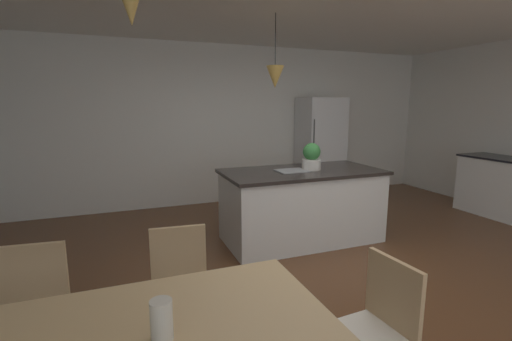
# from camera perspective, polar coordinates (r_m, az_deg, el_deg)

# --- Properties ---
(ground_plane) EXTENTS (10.00, 8.40, 0.04)m
(ground_plane) POSITION_cam_1_polar(r_m,az_deg,el_deg) (3.70, 10.46, -17.31)
(ground_plane) COLOR brown
(wall_back_kitchen) EXTENTS (10.00, 0.12, 2.70)m
(wall_back_kitchen) POSITION_cam_1_polar(r_m,az_deg,el_deg) (6.30, -4.85, 7.24)
(wall_back_kitchen) COLOR white
(wall_back_kitchen) RESTS_ON ground_plane
(chair_kitchen_end) EXTENTS (0.43, 0.43, 0.87)m
(chair_kitchen_end) POSITION_cam_1_polar(r_m,az_deg,el_deg) (2.22, 18.20, -23.35)
(chair_kitchen_end) COLOR tan
(chair_kitchen_end) RESTS_ON ground_plane
(chair_far_left) EXTENTS (0.44, 0.44, 0.87)m
(chair_far_left) POSITION_cam_1_polar(r_m,az_deg,el_deg) (2.61, -32.45, -19.11)
(chair_far_left) COLOR tan
(chair_far_left) RESTS_ON ground_plane
(chair_far_right) EXTENTS (0.44, 0.44, 0.87)m
(chair_far_right) POSITION_cam_1_polar(r_m,az_deg,el_deg) (2.57, -11.93, -18.08)
(chair_far_right) COLOR tan
(chair_far_right) RESTS_ON ground_plane
(kitchen_island) EXTENTS (1.97, 0.98, 0.91)m
(kitchen_island) POSITION_cam_1_polar(r_m,az_deg,el_deg) (4.54, 7.29, -5.42)
(kitchen_island) COLOR silver
(kitchen_island) RESTS_ON ground_plane
(refrigerator) EXTENTS (0.74, 0.67, 1.82)m
(refrigerator) POSITION_cam_1_polar(r_m,az_deg,el_deg) (6.64, 10.20, 3.48)
(refrigerator) COLOR silver
(refrigerator) RESTS_ON ground_plane
(pendant_over_island_main) EXTENTS (0.20, 0.20, 0.81)m
(pendant_over_island_main) POSITION_cam_1_polar(r_m,az_deg,el_deg) (4.21, 3.07, 14.73)
(pendant_over_island_main) COLOR black
(potted_plant_on_island) EXTENTS (0.23, 0.23, 0.33)m
(potted_plant_on_island) POSITION_cam_1_polar(r_m,az_deg,el_deg) (4.47, 8.87, 2.15)
(potted_plant_on_island) COLOR beige
(potted_plant_on_island) RESTS_ON kitchen_island
(vase_on_dining_table) EXTENTS (0.09, 0.09, 0.17)m
(vase_on_dining_table) POSITION_cam_1_polar(r_m,az_deg,el_deg) (1.59, -14.86, -22.11)
(vase_on_dining_table) COLOR silver
(vase_on_dining_table) RESTS_ON dining_table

